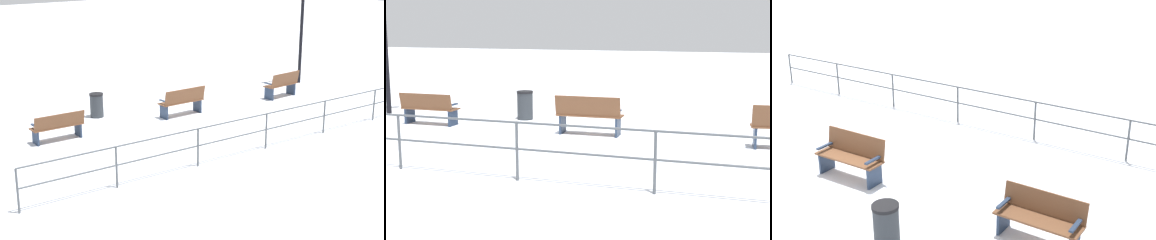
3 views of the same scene
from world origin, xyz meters
TOP-DOWN VIEW (x-y plane):
  - ground_plane at (0.00, 0.00)m, footprint 80.00×80.00m
  - bench_nearest at (-0.10, -4.32)m, footprint 0.63×1.45m
  - bench_second at (0.06, -0.00)m, footprint 0.57×1.57m
  - bench_third at (0.02, 4.31)m, footprint 0.52×1.50m
  - lamppost_near at (1.26, -6.60)m, footprint 0.28×0.99m
  - waterfront_railing at (-3.90, -0.00)m, footprint 0.05×13.85m
  - trash_bin at (1.57, 2.31)m, footprint 0.45×0.45m

SIDE VIEW (x-z plane):
  - ground_plane at x=0.00m, z-range 0.00..0.00m
  - trash_bin at x=1.57m, z-range 0.00..0.78m
  - bench_third at x=0.02m, z-range 0.02..0.86m
  - bench_second at x=0.06m, z-range 0.02..0.96m
  - bench_nearest at x=-0.10m, z-range 0.02..0.97m
  - waterfront_railing at x=-3.90m, z-range 0.18..1.19m
  - lamppost_near at x=1.26m, z-range 0.79..4.98m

